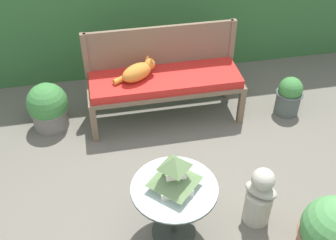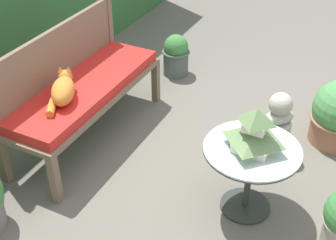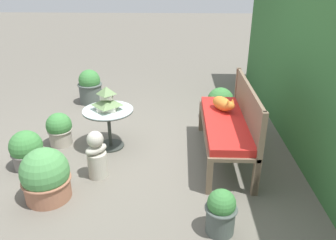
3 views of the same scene
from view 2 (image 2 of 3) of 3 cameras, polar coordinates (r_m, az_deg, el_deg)
ground at (r=3.55m, az=5.76°, el=-7.61°), size 30.00×30.00×0.00m
garden_bench at (r=3.79m, az=-10.00°, el=3.43°), size 1.55×0.53×0.52m
bench_backrest at (r=3.82m, az=-13.35°, el=7.18°), size 1.55×0.06×0.93m
cat at (r=3.53m, az=-12.71°, el=3.59°), size 0.44×0.31×0.20m
patio_table at (r=3.12m, az=10.05°, el=-5.04°), size 0.64×0.64×0.53m
pagoda_birdhouse at (r=2.97m, az=10.52°, el=-1.46°), size 0.31×0.31×0.30m
garden_bust at (r=3.74m, az=13.15°, el=-0.77°), size 0.29×0.28×0.56m
potted_plant_bench_left at (r=4.78m, az=0.96°, el=7.95°), size 0.29×0.29×0.43m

